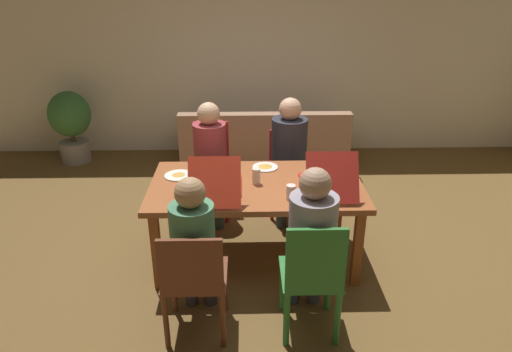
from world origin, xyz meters
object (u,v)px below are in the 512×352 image
object	(u,v)px
person_1	(289,149)
drinking_glass_1	(256,176)
chair_3	(312,277)
chair_2	(211,165)
couch	(264,145)
dining_table	(256,192)
person_2	(210,153)
pizza_box_0	(326,182)
pizza_box_1	(217,185)
potted_plant	(71,121)
person_3	(311,236)
chair_0	(194,279)
person_0	(194,241)
drinking_glass_0	(291,192)
plate_0	(265,167)
plate_1	(179,175)

from	to	relation	value
person_1	drinking_glass_1	distance (m)	0.87
person_1	chair_3	bearing A→B (deg)	-90.00
chair_2	couch	world-z (taller)	chair_2
dining_table	person_2	bearing A→B (deg)	119.56
chair_3	pizza_box_0	distance (m)	0.96
pizza_box_1	potted_plant	world-z (taller)	pizza_box_1
chair_2	person_3	distance (m)	1.95
drinking_glass_1	chair_0	bearing A→B (deg)	-114.12
person_0	potted_plant	distance (m)	3.72
chair_0	pizza_box_0	world-z (taller)	pizza_box_0
drinking_glass_0	potted_plant	bearing A→B (deg)	134.76
plate_0	potted_plant	xyz separation A→B (m)	(-2.45, 2.01, -0.19)
chair_0	couch	bearing A→B (deg)	79.29
pizza_box_0	plate_0	size ratio (longest dim) A/B	2.62
chair_2	drinking_glass_1	distance (m)	1.06
dining_table	person_3	distance (m)	0.92
chair_0	drinking_glass_1	distance (m)	1.12
person_2	person_3	world-z (taller)	person_3
pizza_box_1	plate_1	xyz separation A→B (m)	(-0.35, 0.30, -0.04)
person_1	couch	xyz separation A→B (m)	(-0.20, 1.38, -0.46)
plate_0	potted_plant	distance (m)	3.18
person_2	chair_3	xyz separation A→B (m)	(0.79, -1.76, -0.22)
chair_0	person_1	xyz separation A→B (m)	(0.79, 1.78, 0.24)
person_0	couch	bearing A→B (deg)	78.80
pizza_box_0	drinking_glass_1	world-z (taller)	pizza_box_0
chair_0	pizza_box_0	distance (m)	1.38
person_0	person_1	xyz separation A→B (m)	(0.79, 1.63, 0.04)
couch	person_2	bearing A→B (deg)	-113.14
chair_3	potted_plant	bearing A→B (deg)	129.20
person_1	pizza_box_1	xyz separation A→B (m)	(-0.68, -0.93, 0.05)
chair_3	drinking_glass_0	xyz separation A→B (m)	(-0.09, 0.68, 0.30)
dining_table	couch	xyz separation A→B (m)	(0.15, 2.18, -0.39)
chair_2	chair_3	size ratio (longest dim) A/B	1.02
person_3	potted_plant	size ratio (longest dim) A/B	1.32
person_2	pizza_box_0	bearing A→B (deg)	-40.81
person_2	couch	distance (m)	1.58
person_1	plate_1	xyz separation A→B (m)	(-1.02, -0.63, 0.01)
chair_0	potted_plant	xyz separation A→B (m)	(-1.92, 3.33, 0.06)
person_1	person_2	xyz separation A→B (m)	(-0.79, -0.02, -0.02)
chair_0	person_3	bearing A→B (deg)	9.50
dining_table	person_2	xyz separation A→B (m)	(-0.44, 0.78, 0.05)
chair_0	person_1	world-z (taller)	person_1
pizza_box_0	plate_1	distance (m)	1.27
chair_3	chair_0	bearing A→B (deg)	179.86
drinking_glass_1	plate_0	bearing A→B (deg)	74.32
pizza_box_1	couch	distance (m)	2.41
chair_3	person_3	xyz separation A→B (m)	(-0.00, 0.13, 0.24)
chair_2	plate_0	bearing A→B (deg)	-48.14
pizza_box_1	person_1	bearing A→B (deg)	53.92
plate_1	person_3	bearing A→B (deg)	-44.66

